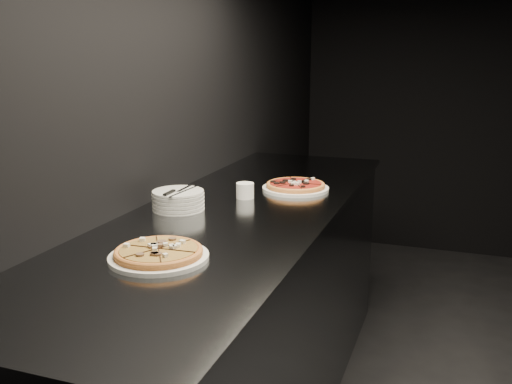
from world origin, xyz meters
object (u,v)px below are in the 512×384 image
(pizza_tomato, at_px, (296,186))
(plate_stack, at_px, (178,200))
(counter, at_px, (240,317))
(pizza_mushroom, at_px, (159,253))
(ramekin, at_px, (245,190))
(cutlery, at_px, (178,191))

(pizza_tomato, distance_m, plate_stack, 0.57)
(pizza_tomato, bearing_deg, counter, -108.95)
(pizza_mushroom, distance_m, plate_stack, 0.55)
(counter, height_order, ramekin, ramekin)
(plate_stack, bearing_deg, counter, 23.43)
(plate_stack, bearing_deg, cutlery, -62.38)
(pizza_tomato, xyz_separation_m, plate_stack, (-0.34, -0.45, 0.02))
(pizza_mushroom, bearing_deg, counter, 88.79)
(ramekin, bearing_deg, pizza_tomato, 52.68)
(pizza_tomato, relative_size, ramekin, 3.97)
(pizza_mushroom, height_order, cutlery, cutlery)
(ramekin, bearing_deg, pizza_mushroom, -88.47)
(cutlery, bearing_deg, ramekin, 55.70)
(pizza_tomato, height_order, ramekin, ramekin)
(ramekin, bearing_deg, cutlery, -123.08)
(counter, height_order, pizza_mushroom, pizza_mushroom)
(counter, relative_size, pizza_mushroom, 8.38)
(pizza_mushroom, distance_m, ramekin, 0.76)
(pizza_tomato, bearing_deg, plate_stack, -126.52)
(counter, distance_m, ramekin, 0.52)
(pizza_mushroom, xyz_separation_m, ramekin, (-0.02, 0.76, 0.02))
(plate_stack, distance_m, cutlery, 0.04)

